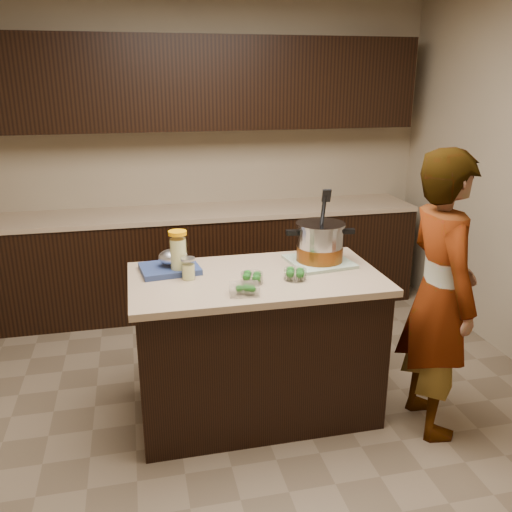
{
  "coord_description": "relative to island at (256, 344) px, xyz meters",
  "views": [
    {
      "loc": [
        -0.66,
        -2.88,
        2.0
      ],
      "look_at": [
        0.0,
        0.0,
        1.02
      ],
      "focal_mm": 38.0,
      "sensor_mm": 36.0,
      "label": 1
    }
  ],
  "objects": [
    {
      "name": "ground_plane",
      "position": [
        0.0,
        0.0,
        -0.45
      ],
      "size": [
        4.0,
        4.0,
        0.0
      ],
      "primitive_type": "plane",
      "color": "brown",
      "rests_on": "ground"
    },
    {
      "name": "broccoli_tub_left",
      "position": [
        -0.05,
        -0.11,
        0.47
      ],
      "size": [
        0.14,
        0.14,
        0.06
      ],
      "rotation": [
        0.0,
        0.0,
        0.17
      ],
      "color": "silver",
      "rests_on": "island"
    },
    {
      "name": "back_cabinets",
      "position": [
        0.0,
        1.74,
        0.49
      ],
      "size": [
        3.6,
        0.63,
        2.33
      ],
      "color": "black",
      "rests_on": "ground"
    },
    {
      "name": "dish_towel",
      "position": [
        0.43,
        0.13,
        0.46
      ],
      "size": [
        0.4,
        0.4,
        0.02
      ],
      "primitive_type": "cube",
      "rotation": [
        0.0,
        0.0,
        0.13
      ],
      "color": "#57815A",
      "rests_on": "island"
    },
    {
      "name": "broccoli_tub_rect",
      "position": [
        -0.13,
        -0.27,
        0.47
      ],
      "size": [
        0.17,
        0.13,
        0.06
      ],
      "rotation": [
        0.0,
        0.0,
        -0.13
      ],
      "color": "silver",
      "rests_on": "island"
    },
    {
      "name": "room_shell",
      "position": [
        0.0,
        0.0,
        1.26
      ],
      "size": [
        4.04,
        4.04,
        2.72
      ],
      "color": "tan",
      "rests_on": "ground"
    },
    {
      "name": "lemonade_pitcher",
      "position": [
        -0.43,
        0.13,
        0.57
      ],
      "size": [
        0.12,
        0.12,
        0.26
      ],
      "rotation": [
        0.0,
        0.0,
        0.15
      ],
      "color": "#DAD985",
      "rests_on": "island"
    },
    {
      "name": "broccoli_tub_right",
      "position": [
        0.2,
        -0.11,
        0.48
      ],
      "size": [
        0.15,
        0.15,
        0.06
      ],
      "rotation": [
        0.0,
        0.0,
        0.17
      ],
      "color": "silver",
      "rests_on": "island"
    },
    {
      "name": "stock_pot",
      "position": [
        0.43,
        0.13,
        0.57
      ],
      "size": [
        0.42,
        0.34,
        0.43
      ],
      "rotation": [
        0.0,
        0.0,
        -0.14
      ],
      "color": "#B7B7BC",
      "rests_on": "dish_towel"
    },
    {
      "name": "person",
      "position": [
        0.98,
        -0.36,
        0.38
      ],
      "size": [
        0.45,
        0.64,
        1.66
      ],
      "primitive_type": "imported",
      "rotation": [
        0.0,
        0.0,
        1.49
      ],
      "color": "gray",
      "rests_on": "ground"
    },
    {
      "name": "island",
      "position": [
        0.0,
        0.0,
        0.0
      ],
      "size": [
        1.46,
        0.81,
        0.9
      ],
      "color": "black",
      "rests_on": "ground"
    },
    {
      "name": "mason_jar",
      "position": [
        -0.39,
        0.03,
        0.51
      ],
      "size": [
        0.11,
        0.11,
        0.13
      ],
      "rotation": [
        0.0,
        0.0,
        0.38
      ],
      "color": "#DAD985",
      "rests_on": "island"
    },
    {
      "name": "blue_tray",
      "position": [
        -0.47,
        0.18,
        0.49
      ],
      "size": [
        0.37,
        0.31,
        0.13
      ],
      "rotation": [
        0.0,
        0.0,
        0.12
      ],
      "color": "navy",
      "rests_on": "island"
    }
  ]
}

